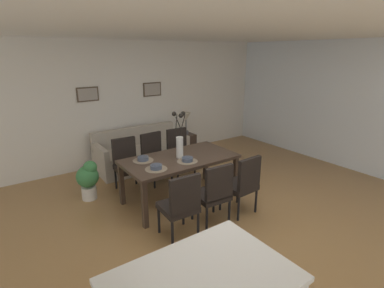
{
  "coord_description": "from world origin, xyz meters",
  "views": [
    {
      "loc": [
        -2.38,
        -2.74,
        2.33
      ],
      "look_at": [
        0.15,
        0.88,
        0.95
      ],
      "focal_mm": 27.32,
      "sensor_mm": 36.0,
      "label": 1
    }
  ],
  "objects": [
    {
      "name": "back_wall_panel",
      "position": [
        0.0,
        3.25,
        1.3
      ],
      "size": [
        9.0,
        0.1,
        2.6
      ],
      "primitive_type": "cube",
      "color": "silver",
      "rests_on": "ground"
    },
    {
      "name": "placemat_near_right",
      "position": [
        -0.57,
        1.16,
        0.74
      ],
      "size": [
        0.32,
        0.32,
        0.01
      ],
      "primitive_type": "cylinder",
      "color": "#7F705B",
      "rests_on": "dining_table"
    },
    {
      "name": "bowl_far_left",
      "position": [
        -0.03,
        0.74,
        0.78
      ],
      "size": [
        0.17,
        0.17,
        0.07
      ],
      "color": "#475166",
      "rests_on": "dining_table"
    },
    {
      "name": "side_window_wall",
      "position": [
        3.65,
        0.4,
        1.3
      ],
      "size": [
        0.1,
        6.3,
        2.6
      ],
      "primitive_type": "cube",
      "color": "white",
      "rests_on": "ground"
    },
    {
      "name": "dining_chair_mid_right",
      "position": [
        0.53,
        1.85,
        0.51
      ],
      "size": [
        0.47,
        0.47,
        0.92
      ],
      "color": "black",
      "rests_on": "ground"
    },
    {
      "name": "centerpiece_vase",
      "position": [
        -0.03,
        0.95,
        1.02
      ],
      "size": [
        0.21,
        0.23,
        0.73
      ],
      "color": "silver",
      "rests_on": "dining_table"
    },
    {
      "name": "placemat_far_left",
      "position": [
        -0.03,
        0.74,
        0.74
      ],
      "size": [
        0.32,
        0.32,
        0.01
      ],
      "primitive_type": "cylinder",
      "color": "#7F705B",
      "rests_on": "dining_table"
    },
    {
      "name": "ceiling_panel",
      "position": [
        0.0,
        0.4,
        2.64
      ],
      "size": [
        9.0,
        7.2,
        0.08
      ],
      "primitive_type": "cube",
      "color": "white"
    },
    {
      "name": "dining_chair_mid_left",
      "position": [
        0.49,
        0.05,
        0.51
      ],
      "size": [
        0.46,
        0.46,
        0.92
      ],
      "color": "black",
      "rests_on": "ground"
    },
    {
      "name": "dining_chair_near_left",
      "position": [
        -0.6,
        0.05,
        0.51
      ],
      "size": [
        0.46,
        0.46,
        0.92
      ],
      "color": "black",
      "rests_on": "ground"
    },
    {
      "name": "table_lamp",
      "position": [
        1.27,
        2.71,
        0.89
      ],
      "size": [
        0.22,
        0.22,
        0.51
      ],
      "color": "#4C4C51",
      "rests_on": "side_table"
    },
    {
      "name": "sofa",
      "position": [
        0.1,
        2.7,
        0.28
      ],
      "size": [
        1.88,
        0.84,
        0.8
      ],
      "color": "#B2A899",
      "rests_on": "ground"
    },
    {
      "name": "dining_chair_near_right",
      "position": [
        -0.57,
        1.82,
        0.51
      ],
      "size": [
        0.46,
        0.46,
        0.92
      ],
      "color": "black",
      "rests_on": "ground"
    },
    {
      "name": "dining_table",
      "position": [
        -0.03,
        0.95,
        0.66
      ],
      "size": [
        1.8,
        0.94,
        0.74
      ],
      "color": "#3D2D23",
      "rests_on": "ground"
    },
    {
      "name": "framed_picture_left",
      "position": [
        -0.75,
        3.18,
        1.55
      ],
      "size": [
        0.42,
        0.03,
        0.28
      ],
      "color": "#473828"
    },
    {
      "name": "dining_chair_far_right",
      "position": [
        -0.01,
        1.85,
        0.51
      ],
      "size": [
        0.47,
        0.47,
        0.92
      ],
      "color": "black",
      "rests_on": "ground"
    },
    {
      "name": "potted_plant",
      "position": [
        -1.25,
        1.84,
        0.37
      ],
      "size": [
        0.36,
        0.36,
        0.67
      ],
      "color": "silver",
      "rests_on": "ground"
    },
    {
      "name": "bowl_near_left",
      "position": [
        -0.57,
        0.74,
        0.78
      ],
      "size": [
        0.17,
        0.17,
        0.07
      ],
      "color": "#475166",
      "rests_on": "dining_table"
    },
    {
      "name": "side_table",
      "position": [
        1.27,
        2.71,
        0.26
      ],
      "size": [
        0.36,
        0.36,
        0.52
      ],
      "primitive_type": "cube",
      "color": "#33261E",
      "rests_on": "ground"
    },
    {
      "name": "bowl_near_right",
      "position": [
        -0.57,
        1.16,
        0.78
      ],
      "size": [
        0.17,
        0.17,
        0.07
      ],
      "color": "#475166",
      "rests_on": "dining_table"
    },
    {
      "name": "placemat_near_left",
      "position": [
        -0.57,
        0.74,
        0.74
      ],
      "size": [
        0.32,
        0.32,
        0.01
      ],
      "primitive_type": "cylinder",
      "color": "#7F705B",
      "rests_on": "dining_table"
    },
    {
      "name": "ground_plane",
      "position": [
        0.0,
        0.0,
        0.0
      ],
      "size": [
        9.0,
        9.0,
        0.0
      ],
      "primitive_type": "plane",
      "color": "olive"
    },
    {
      "name": "framed_picture_center",
      "position": [
        0.68,
        3.18,
        1.55
      ],
      "size": [
        0.43,
        0.03,
        0.3
      ],
      "color": "#473828"
    },
    {
      "name": "dining_chair_far_left",
      "position": [
        -0.05,
        0.06,
        0.51
      ],
      "size": [
        0.47,
        0.47,
        0.92
      ],
      "color": "black",
      "rests_on": "ground"
    }
  ]
}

